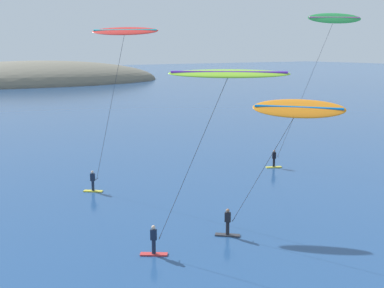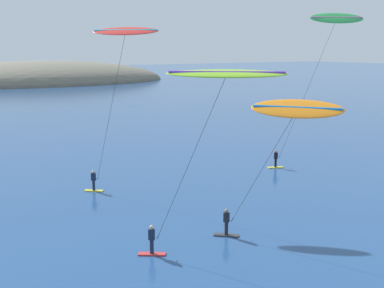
{
  "view_description": "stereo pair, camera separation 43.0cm",
  "coord_description": "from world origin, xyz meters",
  "px_view_note": "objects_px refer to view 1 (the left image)",
  "views": [
    {
      "loc": [
        -20.6,
        -3.31,
        11.14
      ],
      "look_at": [
        -2.27,
        24.49,
        4.5
      ],
      "focal_mm": 45.0,
      "sensor_mm": 36.0,
      "label": 1
    },
    {
      "loc": [
        -20.24,
        -3.55,
        11.14
      ],
      "look_at": [
        -2.27,
        24.49,
        4.5
      ],
      "focal_mm": 45.0,
      "sensor_mm": 36.0,
      "label": 2
    }
  ],
  "objects_px": {
    "kitesurfer_red": "(122,43)",
    "kitesurfer_green": "(330,29)",
    "kitesurfer_orange": "(292,118)",
    "kitesurfer_lime": "(222,88)"
  },
  "relations": [
    {
      "from": "kitesurfer_red",
      "to": "kitesurfer_green",
      "type": "height_order",
      "value": "kitesurfer_green"
    },
    {
      "from": "kitesurfer_red",
      "to": "kitesurfer_orange",
      "type": "relative_size",
      "value": 1.52
    },
    {
      "from": "kitesurfer_lime",
      "to": "kitesurfer_orange",
      "type": "relative_size",
      "value": 1.21
    },
    {
      "from": "kitesurfer_red",
      "to": "kitesurfer_lime",
      "type": "height_order",
      "value": "kitesurfer_red"
    },
    {
      "from": "kitesurfer_lime",
      "to": "kitesurfer_orange",
      "type": "xyz_separation_m",
      "value": [
        4.41,
        -0.6,
        -1.81
      ]
    },
    {
      "from": "kitesurfer_red",
      "to": "kitesurfer_green",
      "type": "relative_size",
      "value": 0.89
    },
    {
      "from": "kitesurfer_green",
      "to": "kitesurfer_orange",
      "type": "distance_m",
      "value": 20.67
    },
    {
      "from": "kitesurfer_red",
      "to": "kitesurfer_green",
      "type": "xyz_separation_m",
      "value": [
        19.64,
        -2.34,
        1.34
      ]
    },
    {
      "from": "kitesurfer_red",
      "to": "kitesurfer_lime",
      "type": "relative_size",
      "value": 1.26
    },
    {
      "from": "kitesurfer_lime",
      "to": "kitesurfer_green",
      "type": "bearing_deg",
      "value": 28.42
    }
  ]
}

